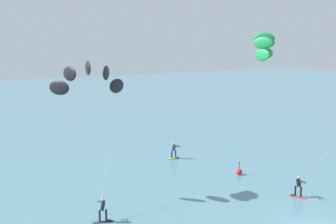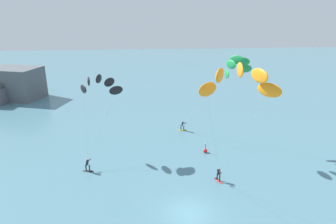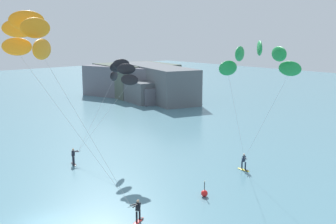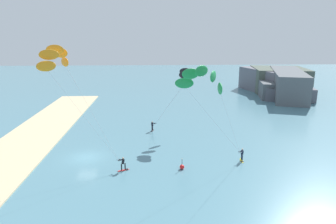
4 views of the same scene
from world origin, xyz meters
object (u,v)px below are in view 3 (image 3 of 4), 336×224
Objects in this scene: kitesurfer_nearshore at (32,42)px; kitesurfer_far_out at (258,64)px; marker_buoy at (204,193)px; kitesurfer_mid_water at (119,74)px.

kitesurfer_nearshore is 16.13m from kitesurfer_far_out.
kitesurfer_nearshore is at bearing -93.34° from marker_buoy.
marker_buoy is at bearing -6.14° from kitesurfer_mid_water.
marker_buoy is (13.65, -1.47, -8.68)m from kitesurfer_mid_water.
kitesurfer_far_out is at bearing 0.67° from kitesurfer_mid_water.
kitesurfer_far_out is (17.30, 0.20, 2.08)m from kitesurfer_mid_water.
kitesurfer_far_out is at bearing 24.58° from marker_buoy.
kitesurfer_nearshore reaches higher than marker_buoy.
kitesurfer_mid_water is 0.83× the size of kitesurfer_far_out.
kitesurfer_mid_water is (-12.85, 15.20, -3.82)m from kitesurfer_nearshore.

